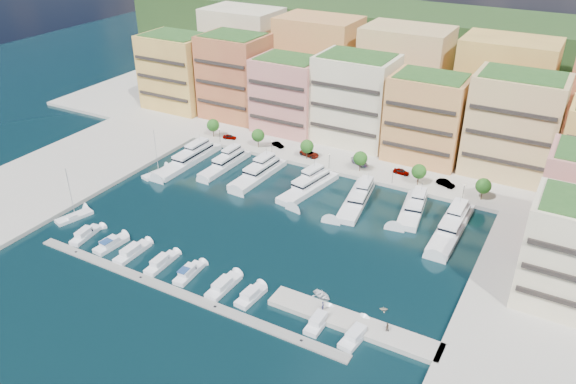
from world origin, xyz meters
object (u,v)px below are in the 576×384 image
tree_1 (258,135)px  lamppost_3 (393,173)px  car_4 (401,172)px  person_1 (387,327)px  person_0 (323,306)px  car_1 (278,145)px  cruiser_1 (111,244)px  cruiser_8 (319,322)px  car_0 (230,137)px  sailboat_2 (158,174)px  yacht_6 (452,225)px  car_2 (309,153)px  cruiser_0 (85,235)px  lamppost_1 (272,145)px  tree_2 (307,146)px  tree_3 (360,158)px  yacht_1 (226,163)px  tender_3 (384,309)px  cruiser_6 (251,296)px  lamppost_4 (464,189)px  cruiser_3 (161,263)px  car_3 (360,162)px  sailboat_0 (74,217)px  tree_0 (213,125)px  yacht_4 (358,198)px  cruiser_2 (132,252)px  tree_4 (419,171)px  tree_5 (483,186)px  yacht_0 (190,158)px  lamppost_0 (220,133)px  yacht_5 (413,208)px  yacht_2 (260,172)px  cruiser_9 (356,335)px  cruiser_4 (189,273)px  car_5 (446,183)px  lamppost_2 (329,158)px  yacht_3 (310,185)px  tender_0 (322,295)px

tree_1 → lamppost_3: tree_1 is taller
car_4 → person_1: (17.71, -58.64, 0.14)m
person_0 → car_1: bearing=3.0°
cruiser_1 → car_1: 61.46m
cruiser_8 → car_0: bearing=135.2°
sailboat_2 → person_0: sailboat_2 is taller
yacht_6 → car_2: yacht_6 is taller
cruiser_0 → lamppost_1: bearing=75.0°
tree_2 → tree_3: bearing=0.0°
yacht_1 → tender_3: yacht_1 is taller
cruiser_6 → car_2: (-18.47, 59.96, 1.25)m
lamppost_4 → cruiser_3: bearing=-130.3°
car_3 → car_4: 11.83m
sailboat_0 → car_2: 64.75m
tree_0 → tree_2: (32.00, 0.00, 0.00)m
yacht_6 → sailboat_0: (-78.42, -38.25, -0.89)m
yacht_6 → cruiser_6: size_ratio=3.28×
tender_3 → person_1: 6.60m
yacht_4 → cruiser_2: yacht_4 is taller
tree_4 → cruiser_3: 68.13m
yacht_1 → tree_3: bearing=21.5°
tree_5 → cruiser_3: tree_5 is taller
person_0 → yacht_0: bearing=23.5°
cruiser_2 → sailboat_0: 22.58m
lamppost_1 → cruiser_1: 56.37m
lamppost_0 → cruiser_6: (46.33, -55.78, -3.28)m
car_3 → cruiser_0: bearing=169.8°
yacht_5 → car_1: (-46.00, 15.30, 0.46)m
tree_2 → yacht_2: bearing=-116.7°
cruiser_1 → car_4: car_4 is taller
tree_0 → cruiser_2: (20.76, -58.10, -4.20)m
lamppost_3 → cruiser_2: (-37.24, -55.80, -3.28)m
cruiser_6 → cruiser_9: (21.41, -0.01, -0.00)m
cruiser_4 → car_5: 70.07m
tree_0 → car_1: tree_0 is taller
lamppost_2 → yacht_3: (0.18, -11.66, -2.62)m
car_0 → car_2: size_ratio=0.71×
tree_2 → lamppost_3: bearing=-5.1°
lamppost_1 → yacht_4: yacht_4 is taller
cruiser_0 → car_1: 62.69m
lamppost_0 → cruiser_1: lamppost_0 is taller
lamppost_3 → car_3: bearing=152.8°
cruiser_9 → tender_0: cruiser_9 is taller
tree_3 → cruiser_2: bearing=-115.1°
sailboat_2 → car_2: (31.17, 28.52, 1.48)m
yacht_6 → car_0: 73.63m
tree_2 → cruiser_0: 63.37m
tree_0 → cruiser_3: bearing=-63.7°
yacht_4 → yacht_3: bearing=178.5°
yacht_5 → yacht_3: bearing=-176.4°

